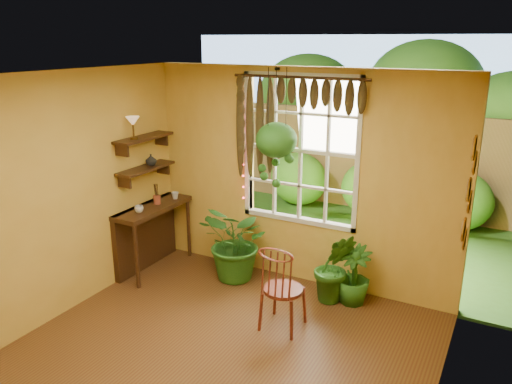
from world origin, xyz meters
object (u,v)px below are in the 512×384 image
counter_ledge (148,229)px  potted_plant_mid (335,267)px  potted_plant_left (238,243)px  windsor_chair (282,301)px  hanging_basket (276,141)px

counter_ledge → potted_plant_mid: (2.54, 0.30, -0.11)m
counter_ledge → potted_plant_left: (1.26, 0.24, -0.04)m
counter_ledge → potted_plant_mid: counter_ledge is taller
windsor_chair → potted_plant_mid: 0.88m
counter_ledge → windsor_chair: windsor_chair is taller
potted_plant_left → potted_plant_mid: (1.28, 0.06, -0.08)m
potted_plant_mid → hanging_basket: bearing=173.2°
hanging_basket → potted_plant_mid: bearing=-6.8°
counter_ledge → potted_plant_left: 1.28m
windsor_chair → hanging_basket: 1.85m
counter_ledge → potted_plant_mid: size_ratio=1.37×
windsor_chair → potted_plant_mid: (0.29, 0.83, 0.11)m
counter_ledge → potted_plant_mid: bearing=6.6°
potted_plant_left → potted_plant_mid: potted_plant_left is taller
windsor_chair → potted_plant_left: 1.27m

